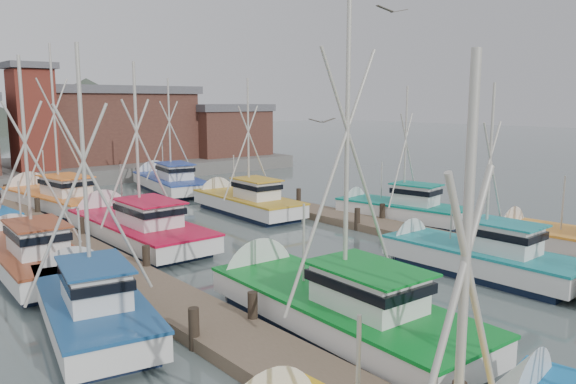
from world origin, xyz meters
TOP-DOWN VIEW (x-y plane):
  - ground at (0.00, 0.00)m, footprint 260.00×260.00m
  - dock_left at (-7.00, 4.04)m, footprint 2.30×46.00m
  - dock_right at (7.00, 4.04)m, footprint 2.30×46.00m
  - quay at (0.00, 37.00)m, footprint 44.00×16.00m
  - shed_center at (6.00, 37.00)m, footprint 14.84×9.54m
  - shed_right at (17.00, 34.00)m, footprint 8.48×6.36m
  - lookout_tower at (-2.00, 33.00)m, footprint 3.60×3.60m
  - boat_4 at (-4.06, -3.13)m, footprint 4.48×10.17m
  - boat_5 at (4.03, -2.91)m, footprint 3.26×8.39m
  - boat_6 at (-9.52, 1.73)m, footprint 4.07×8.75m
  - boat_8 at (-4.03, 10.47)m, footprint 3.92×10.43m
  - boat_9 at (4.10, 12.72)m, footprint 3.57×9.12m
  - boat_10 at (-9.36, 8.50)m, footprint 3.78×9.10m
  - boat_11 at (9.34, 5.30)m, footprint 3.66×8.18m
  - boat_12 at (-4.29, 21.50)m, footprint 4.51×10.60m
  - boat_13 at (4.71, 23.36)m, footprint 4.63×10.26m
  - gull_near at (0.83, -1.28)m, footprint 1.55×0.63m
  - gull_far at (1.22, 2.70)m, footprint 1.55×0.62m

SIDE VIEW (x-z plane):
  - ground at x=0.00m, z-range 0.00..0.00m
  - dock_left at x=-7.00m, z-range -0.54..0.96m
  - dock_right at x=7.00m, z-range -0.54..0.96m
  - quay at x=0.00m, z-range 0.00..1.20m
  - boat_5 at x=4.03m, z-range -3.37..4.73m
  - boat_11 at x=9.34m, z-range -3.41..4.77m
  - boat_9 at x=4.10m, z-range -3.74..5.10m
  - boat_13 at x=4.71m, z-range -3.97..5.33m
  - boat_8 at x=-4.03m, z-range -4.08..5.45m
  - boat_6 at x=-9.52m, z-range -3.84..5.21m
  - boat_10 at x=-9.36m, z-range -3.92..5.29m
  - boat_12 at x=-4.29m, z-range -4.88..6.26m
  - boat_4 at x=-4.06m, z-range -4.93..6.31m
  - shed_right at x=17.00m, z-range 1.24..6.44m
  - shed_center at x=6.00m, z-range 1.24..8.14m
  - lookout_tower at x=-2.00m, z-range 1.30..9.80m
  - gull_far at x=1.22m, z-range 5.80..6.04m
  - gull_near at x=0.83m, z-range 9.84..10.08m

